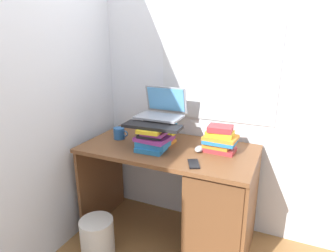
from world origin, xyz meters
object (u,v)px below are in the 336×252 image
book_stack_side (220,139)px  keyboard (152,126)px  wastebasket (97,237)px  book_stack_tall (160,131)px  book_stack_keyboard_riser (152,140)px  cell_phone (194,164)px  laptop (162,109)px  desk (207,200)px  computer_mouse (199,149)px  mug (119,133)px

book_stack_side → keyboard: (-0.44, -0.18, 0.09)m
book_stack_side → keyboard: keyboard is taller
wastebasket → book_stack_tall: bearing=56.0°
book_stack_keyboard_riser → cell_phone: (0.35, -0.11, -0.08)m
book_stack_side → book_stack_tall: bearing=-177.8°
laptop → cell_phone: size_ratio=2.47×
laptop → keyboard: 0.22m
book_stack_tall → laptop: size_ratio=0.72×
desk → computer_mouse: computer_mouse is taller
book_stack_keyboard_riser → book_stack_side: 0.48m
book_stack_keyboard_riser → keyboard: bearing=44.3°
keyboard → book_stack_keyboard_riser: bearing=-138.0°
laptop → mug: (-0.34, -0.09, -0.21)m
laptop → wastebasket: size_ratio=1.17×
book_stack_side → book_stack_keyboard_riser: bearing=-158.2°
book_stack_tall → wastebasket: (-0.30, -0.45, -0.73)m
wastebasket → book_stack_side: bearing=31.6°
book_stack_tall → book_stack_side: (0.46, 0.02, -0.01)m
book_stack_tall → desk: bearing=-10.8°
book_stack_side → cell_phone: bearing=-108.3°
keyboard → wastebasket: keyboard is taller
keyboard → wastebasket: 0.93m
book_stack_tall → wastebasket: bearing=-124.0°
cell_phone → mug: bearing=136.7°
wastebasket → computer_mouse: bearing=33.3°
book_stack_tall → mug: (-0.34, -0.04, -0.05)m
book_stack_tall → mug: bearing=-173.2°
mug → wastebasket: 0.80m
laptop → computer_mouse: laptop is taller
book_stack_keyboard_riser → computer_mouse: size_ratio=2.33×
mug → laptop: bearing=15.4°
desk → book_stack_keyboard_riser: 0.60m
computer_mouse → wastebasket: computer_mouse is taller
desk → book_stack_tall: bearing=169.2°
laptop → mug: laptop is taller
cell_phone → wastebasket: cell_phone is taller
computer_mouse → book_stack_tall: bearing=173.7°
book_stack_tall → book_stack_side: bearing=2.2°
mug → cell_phone: (0.71, -0.22, -0.04)m
book_stack_side → wastebasket: 1.15m
book_stack_tall → cell_phone: book_stack_tall is taller
keyboard → laptop: bearing=93.5°
computer_mouse → wastebasket: (-0.63, -0.42, -0.65)m
computer_mouse → laptop: bearing=165.2°
book_stack_side → wastebasket: size_ratio=0.82×
keyboard → computer_mouse: size_ratio=4.04×
desk → laptop: (-0.42, 0.13, 0.61)m
book_stack_keyboard_riser → wastebasket: 0.84m
book_stack_side → wastebasket: (-0.76, -0.47, -0.73)m
book_stack_side → wastebasket: book_stack_side is taller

